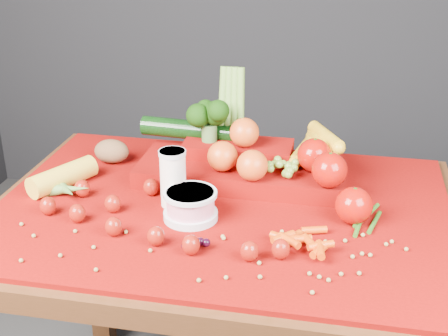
% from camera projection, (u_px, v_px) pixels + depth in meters
% --- Properties ---
extents(table, '(1.10, 0.80, 0.75)m').
position_uv_depth(table, '(222.00, 245.00, 1.50)').
color(table, '#351D0C').
rests_on(table, ground).
extents(red_cloth, '(1.05, 0.75, 0.01)m').
position_uv_depth(red_cloth, '(222.00, 208.00, 1.46)').
color(red_cloth, '#780604').
rests_on(red_cloth, table).
extents(milk_glass, '(0.06, 0.06, 0.14)m').
position_uv_depth(milk_glass, '(173.00, 176.00, 1.44)').
color(milk_glass, white).
rests_on(milk_glass, red_cloth).
extents(yogurt_bowl, '(0.12, 0.12, 0.07)m').
position_uv_depth(yogurt_bowl, '(190.00, 204.00, 1.39)').
color(yogurt_bowl, silver).
rests_on(yogurt_bowl, red_cloth).
extents(strawberry_scatter, '(0.58, 0.28, 0.05)m').
position_uv_depth(strawberry_scatter, '(142.00, 218.00, 1.36)').
color(strawberry_scatter, maroon).
rests_on(strawberry_scatter, red_cloth).
extents(dark_grape_cluster, '(0.06, 0.05, 0.03)m').
position_uv_depth(dark_grape_cluster, '(197.00, 242.00, 1.28)').
color(dark_grape_cluster, black).
rests_on(dark_grape_cluster, red_cloth).
extents(soybean_scatter, '(0.84, 0.24, 0.01)m').
position_uv_depth(soybean_scatter, '(203.00, 248.00, 1.28)').
color(soybean_scatter, olive).
rests_on(soybean_scatter, red_cloth).
extents(corn_ear, '(0.24, 0.26, 0.06)m').
position_uv_depth(corn_ear, '(64.00, 185.00, 1.51)').
color(corn_ear, yellow).
rests_on(corn_ear, red_cloth).
extents(potato, '(0.10, 0.07, 0.06)m').
position_uv_depth(potato, '(112.00, 151.00, 1.68)').
color(potato, brown).
rests_on(potato, red_cloth).
extents(baby_carrot_pile, '(0.17, 0.17, 0.03)m').
position_uv_depth(baby_carrot_pile, '(304.00, 238.00, 1.29)').
color(baby_carrot_pile, '#C83B07').
rests_on(baby_carrot_pile, red_cloth).
extents(green_bean_pile, '(0.14, 0.12, 0.01)m').
position_uv_depth(green_bean_pile, '(366.00, 219.00, 1.39)').
color(green_bean_pile, '#2A5F15').
rests_on(green_bean_pile, red_cloth).
extents(produce_mound, '(0.61, 0.36, 0.27)m').
position_uv_depth(produce_mound, '(253.00, 158.00, 1.56)').
color(produce_mound, '#780604').
rests_on(produce_mound, red_cloth).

